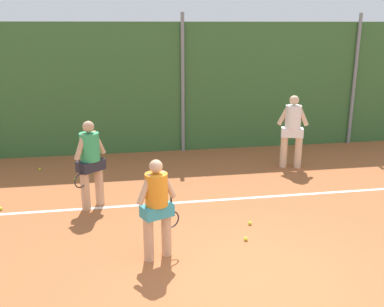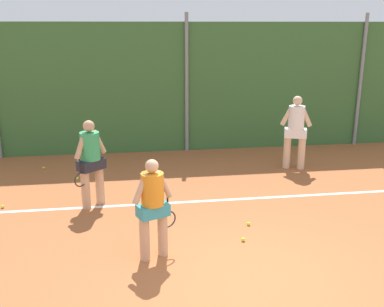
{
  "view_description": "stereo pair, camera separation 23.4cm",
  "coord_description": "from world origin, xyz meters",
  "px_view_note": "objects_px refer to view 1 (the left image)",
  "views": [
    {
      "loc": [
        -1.82,
        -5.34,
        3.5
      ],
      "look_at": [
        -0.41,
        2.9,
        1.05
      ],
      "focal_mm": 41.6,
      "sensor_mm": 36.0,
      "label": 1
    },
    {
      "loc": [
        -1.59,
        -5.38,
        3.5
      ],
      "look_at": [
        -0.41,
        2.9,
        1.05
      ],
      "focal_mm": 41.6,
      "sensor_mm": 36.0,
      "label": 2
    }
  ],
  "objects_px": {
    "player_backcourt_far": "(292,128)",
    "tennis_ball_9": "(246,239)",
    "player_foreground_near": "(157,204)",
    "tennis_ball_6": "(75,179)",
    "player_midcourt": "(90,160)",
    "tennis_ball_3": "(40,169)",
    "tennis_ball_0": "(1,209)",
    "tennis_ball_4": "(250,223)"
  },
  "relations": [
    {
      "from": "player_midcourt",
      "to": "tennis_ball_0",
      "type": "height_order",
      "value": "player_midcourt"
    },
    {
      "from": "player_midcourt",
      "to": "player_backcourt_far",
      "type": "height_order",
      "value": "player_backcourt_far"
    },
    {
      "from": "player_backcourt_far",
      "to": "tennis_ball_6",
      "type": "relative_size",
      "value": 27.67
    },
    {
      "from": "tennis_ball_3",
      "to": "tennis_ball_9",
      "type": "relative_size",
      "value": 1.0
    },
    {
      "from": "tennis_ball_0",
      "to": "tennis_ball_9",
      "type": "xyz_separation_m",
      "value": [
        4.35,
        -2.03,
        0.0
      ]
    },
    {
      "from": "player_midcourt",
      "to": "tennis_ball_9",
      "type": "relative_size",
      "value": 26.38
    },
    {
      "from": "tennis_ball_3",
      "to": "tennis_ball_4",
      "type": "xyz_separation_m",
      "value": [
        4.23,
        -3.87,
        0.0
      ]
    },
    {
      "from": "tennis_ball_0",
      "to": "tennis_ball_4",
      "type": "relative_size",
      "value": 1.0
    },
    {
      "from": "player_midcourt",
      "to": "tennis_ball_3",
      "type": "distance_m",
      "value": 3.06
    },
    {
      "from": "player_backcourt_far",
      "to": "tennis_ball_3",
      "type": "relative_size",
      "value": 27.67
    },
    {
      "from": "player_backcourt_far",
      "to": "tennis_ball_9",
      "type": "relative_size",
      "value": 27.67
    },
    {
      "from": "player_backcourt_far",
      "to": "tennis_ball_4",
      "type": "bearing_deg",
      "value": 76.14
    },
    {
      "from": "player_midcourt",
      "to": "tennis_ball_6",
      "type": "bearing_deg",
      "value": -113.56
    },
    {
      "from": "tennis_ball_4",
      "to": "tennis_ball_9",
      "type": "relative_size",
      "value": 1.0
    },
    {
      "from": "player_foreground_near",
      "to": "player_midcourt",
      "type": "bearing_deg",
      "value": 92.85
    },
    {
      "from": "player_backcourt_far",
      "to": "tennis_ball_0",
      "type": "bearing_deg",
      "value": 32.86
    },
    {
      "from": "player_midcourt",
      "to": "player_backcourt_far",
      "type": "distance_m",
      "value": 5.12
    },
    {
      "from": "player_midcourt",
      "to": "tennis_ball_3",
      "type": "height_order",
      "value": "player_midcourt"
    },
    {
      "from": "player_midcourt",
      "to": "tennis_ball_0",
      "type": "xyz_separation_m",
      "value": [
        -1.78,
        0.13,
        -0.94
      ]
    },
    {
      "from": "tennis_ball_3",
      "to": "tennis_ball_9",
      "type": "height_order",
      "value": "same"
    },
    {
      "from": "player_midcourt",
      "to": "tennis_ball_4",
      "type": "relative_size",
      "value": 26.38
    },
    {
      "from": "player_backcourt_far",
      "to": "tennis_ball_9",
      "type": "bearing_deg",
      "value": 77.57
    },
    {
      "from": "player_foreground_near",
      "to": "tennis_ball_9",
      "type": "xyz_separation_m",
      "value": [
        1.5,
        0.31,
        -0.86
      ]
    },
    {
      "from": "tennis_ball_3",
      "to": "tennis_ball_6",
      "type": "xyz_separation_m",
      "value": [
        0.92,
        -0.93,
        0.0
      ]
    },
    {
      "from": "player_foreground_near",
      "to": "tennis_ball_4",
      "type": "bearing_deg",
      "value": 3.78
    },
    {
      "from": "player_midcourt",
      "to": "tennis_ball_9",
      "type": "xyz_separation_m",
      "value": [
        2.58,
        -1.9,
        -0.94
      ]
    },
    {
      "from": "tennis_ball_4",
      "to": "tennis_ball_9",
      "type": "height_order",
      "value": "same"
    },
    {
      "from": "tennis_ball_3",
      "to": "tennis_ball_0",
      "type": "bearing_deg",
      "value": -98.78
    },
    {
      "from": "tennis_ball_4",
      "to": "tennis_ball_6",
      "type": "height_order",
      "value": "same"
    },
    {
      "from": "player_backcourt_far",
      "to": "tennis_ball_3",
      "type": "xyz_separation_m",
      "value": [
        -6.21,
        0.8,
        -0.99
      ]
    },
    {
      "from": "tennis_ball_0",
      "to": "player_midcourt",
      "type": "bearing_deg",
      "value": -4.21
    },
    {
      "from": "tennis_ball_0",
      "to": "tennis_ball_4",
      "type": "height_order",
      "value": "same"
    },
    {
      "from": "player_midcourt",
      "to": "tennis_ball_9",
      "type": "bearing_deg",
      "value": 103.52
    },
    {
      "from": "player_foreground_near",
      "to": "tennis_ball_6",
      "type": "bearing_deg",
      "value": 89.01
    },
    {
      "from": "player_foreground_near",
      "to": "player_midcourt",
      "type": "relative_size",
      "value": 0.92
    },
    {
      "from": "tennis_ball_6",
      "to": "tennis_ball_0",
      "type": "bearing_deg",
      "value": -131.01
    },
    {
      "from": "tennis_ball_0",
      "to": "tennis_ball_3",
      "type": "height_order",
      "value": "same"
    },
    {
      "from": "tennis_ball_4",
      "to": "player_midcourt",
      "type": "bearing_deg",
      "value": 154.96
    },
    {
      "from": "tennis_ball_3",
      "to": "tennis_ball_6",
      "type": "bearing_deg",
      "value": -45.37
    },
    {
      "from": "player_backcourt_far",
      "to": "tennis_ball_0",
      "type": "distance_m",
      "value": 6.86
    },
    {
      "from": "player_foreground_near",
      "to": "tennis_ball_0",
      "type": "bearing_deg",
      "value": 117.52
    },
    {
      "from": "player_midcourt",
      "to": "tennis_ball_6",
      "type": "relative_size",
      "value": 26.38
    }
  ]
}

